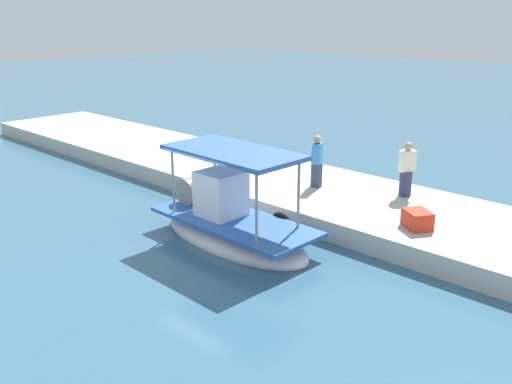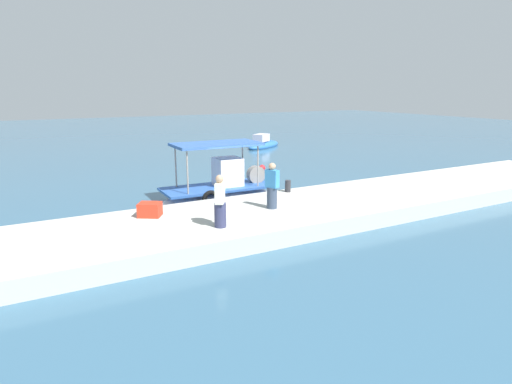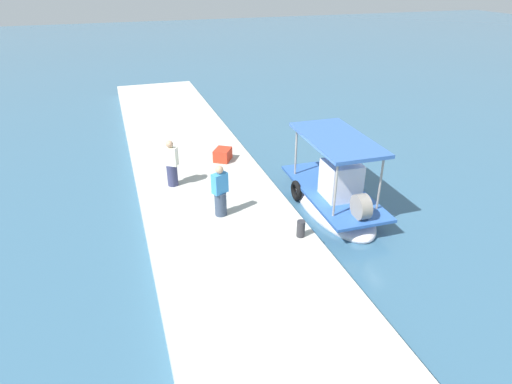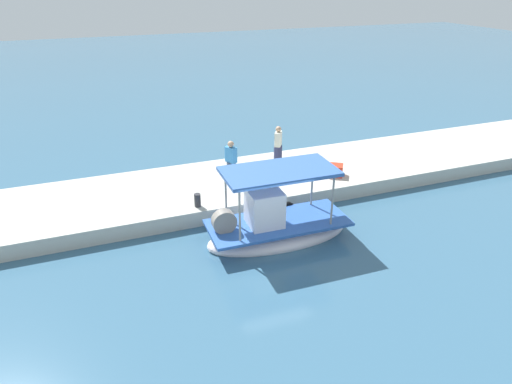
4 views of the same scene
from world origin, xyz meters
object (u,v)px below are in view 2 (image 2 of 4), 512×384
Objects in this scene: mooring_bollard at (288,186)px; cargo_crate at (150,210)px; marker_buoy at (262,168)px; moored_boat_near at (263,145)px; main_fishing_boat at (219,190)px; fisherman_by_crate at (220,204)px; fisherman_near_bollard at (272,188)px.

mooring_bollard is 6.10m from cargo_crate.
moored_boat_near is at bearing 59.46° from marker_buoy.
main_fishing_boat is 3.03× the size of fisherman_by_crate.
mooring_bollard is 1.20× the size of marker_buoy.
fisherman_near_bollard reaches higher than mooring_bollard.
cargo_crate is 22.74m from moored_boat_near.
fisherman_by_crate is 4.05× the size of marker_buoy.
fisherman_near_bollard is at bearing -15.15° from cargo_crate.
marker_buoy is 0.09× the size of moored_boat_near.
mooring_bollard is 18.77m from moored_boat_near.
fisherman_near_bollard is at bearing -86.46° from main_fishing_boat.
main_fishing_boat is at bearing 36.69° from cargo_crate.
mooring_bollard is at bearing -116.98° from moored_boat_near.
marker_buoy is (9.32, 8.58, -0.75)m from cargo_crate.
fisherman_near_bollard is (0.25, -4.02, 0.89)m from main_fishing_boat.
moored_boat_near reaches higher than mooring_bollard.
fisherman_near_bollard reaches higher than moored_boat_near.
fisherman_near_bollard reaches higher than marker_buoy.
fisherman_near_bollard is 11.07m from marker_buoy.
mooring_bollard is 0.68× the size of cargo_crate.
mooring_bollard is at bearing 6.98° from cargo_crate.
fisherman_by_crate reaches higher than mooring_bollard.
fisherman_near_bollard is 0.36× the size of moored_boat_near.
fisherman_by_crate is at bearing -125.58° from marker_buoy.
main_fishing_boat reaches higher than fisherman_by_crate.
cargo_crate is 12.69m from marker_buoy.
main_fishing_boat is 7.86m from marker_buoy.
mooring_bollard is at bearing 44.33° from fisherman_near_bollard.
moored_boat_near is at bearing 60.72° from fisherman_near_bollard.
mooring_bollard reaches higher than cargo_crate.
fisherman_near_bollard is 1.00× the size of fisherman_by_crate.
fisherman_by_crate is at bearing -114.16° from main_fishing_boat.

